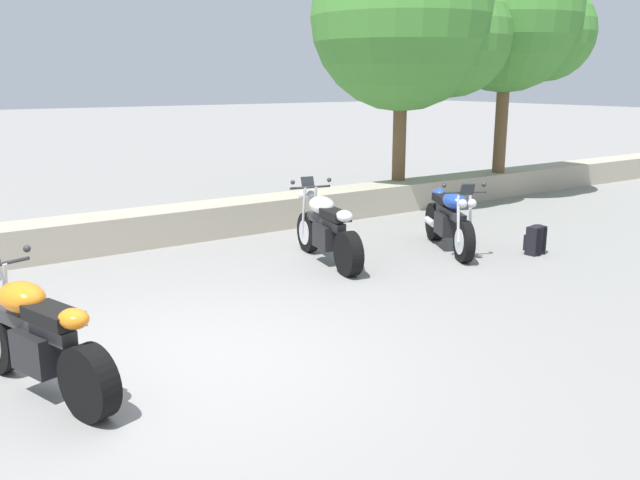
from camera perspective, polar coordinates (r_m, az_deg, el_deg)
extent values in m
plane|color=gray|center=(6.60, -10.73, -10.19)|extent=(120.00, 120.00, 0.00)
cube|color=#A89E89|center=(10.90, -21.06, 0.16)|extent=(36.00, 0.80, 0.55)
cylinder|color=black|center=(5.67, -19.13, -11.44)|extent=(0.36, 0.65, 0.62)
cube|color=black|center=(6.16, -22.66, -8.67)|extent=(0.45, 0.55, 0.34)
cube|color=#2D2D30|center=(6.18, -23.29, -6.70)|extent=(0.47, 1.09, 0.12)
ellipsoid|color=orange|center=(6.24, -24.16, -4.46)|extent=(0.48, 0.60, 0.26)
cube|color=black|center=(5.85, -21.86, -6.01)|extent=(0.42, 0.61, 0.12)
ellipsoid|color=orange|center=(5.59, -20.32, -6.34)|extent=(0.29, 0.33, 0.16)
cylinder|color=silver|center=(5.91, -19.16, -9.84)|extent=(0.22, 0.40, 0.11)
cylinder|color=silver|center=(6.74, -25.29, -4.72)|extent=(0.09, 0.17, 0.73)
sphere|color=#2D2D30|center=(6.64, -23.77, -0.69)|extent=(0.07, 0.07, 0.07)
cylinder|color=black|center=(10.41, -1.00, 0.68)|extent=(0.25, 0.64, 0.62)
cylinder|color=black|center=(9.13, 2.45, -1.17)|extent=(0.29, 0.64, 0.62)
cylinder|color=silver|center=(10.41, -1.00, 0.68)|extent=(0.23, 0.41, 0.38)
cube|color=black|center=(9.70, 0.73, 0.32)|extent=(0.41, 0.53, 0.34)
cube|color=#2D2D30|center=(9.74, 0.49, 1.59)|extent=(0.35, 1.11, 0.12)
ellipsoid|color=white|center=(9.83, 0.14, 3.01)|extent=(0.43, 0.58, 0.26)
cube|color=black|center=(9.41, 1.31, 2.16)|extent=(0.36, 0.60, 0.12)
ellipsoid|color=white|center=(9.14, 2.10, 2.06)|extent=(0.27, 0.32, 0.16)
cylinder|color=#2D2D30|center=(10.20, -0.85, 4.53)|extent=(0.65, 0.16, 0.04)
sphere|color=silver|center=(10.32, -1.50, 3.85)|extent=(0.13, 0.13, 0.13)
sphere|color=silver|center=(10.37, -0.79, 3.91)|extent=(0.13, 0.13, 0.13)
cube|color=#26282D|center=(10.28, -1.06, 4.95)|extent=(0.21, 0.13, 0.18)
cylinder|color=silver|center=(9.40, 2.69, -0.44)|extent=(0.18, 0.39, 0.11)
cylinder|color=silver|center=(10.26, -1.39, 2.55)|extent=(0.07, 0.17, 0.73)
cylinder|color=silver|center=(10.33, -0.47, 2.63)|extent=(0.07, 0.17, 0.73)
sphere|color=#2D2D30|center=(10.04, -2.35, 4.96)|extent=(0.07, 0.07, 0.07)
sphere|color=#2D2D30|center=(10.26, 0.79, 5.16)|extent=(0.07, 0.07, 0.07)
cylinder|color=black|center=(10.03, 12.21, -0.12)|extent=(0.41, 0.62, 0.62)
cylinder|color=black|center=(11.36, 9.84, 1.58)|extent=(0.44, 0.63, 0.62)
cylinder|color=silver|center=(10.03, 12.21, -0.12)|extent=(0.32, 0.42, 0.38)
cube|color=black|center=(10.72, 10.90, 1.36)|extent=(0.50, 0.57, 0.34)
cube|color=#2D2D30|center=(10.59, 11.11, 2.31)|extent=(0.63, 1.04, 0.12)
ellipsoid|color=#2347A8|center=(10.41, 11.42, 3.33)|extent=(0.54, 0.62, 0.26)
cube|color=black|center=(10.87, 10.61, 3.47)|extent=(0.49, 0.62, 0.12)
ellipsoid|color=#2347A8|center=(11.14, 10.15, 3.95)|extent=(0.32, 0.35, 0.16)
cylinder|color=#2D2D30|center=(9.96, 12.27, 4.01)|extent=(0.60, 0.33, 0.04)
sphere|color=silver|center=(9.88, 12.88, 3.08)|extent=(0.13, 0.13, 0.13)
sphere|color=silver|center=(9.83, 12.11, 3.07)|extent=(0.13, 0.13, 0.13)
cube|color=#26282D|center=(9.86, 12.48, 4.26)|extent=(0.22, 0.18, 0.18)
cylinder|color=silver|center=(11.08, 9.42, 1.56)|extent=(0.27, 0.39, 0.11)
cylinder|color=silver|center=(10.02, 12.73, 1.95)|extent=(0.11, 0.17, 0.73)
cylinder|color=silver|center=(9.96, 11.75, 1.93)|extent=(0.11, 0.17, 0.73)
sphere|color=#2D2D30|center=(10.09, 13.84, 4.62)|extent=(0.07, 0.07, 0.07)
sphere|color=#2D2D30|center=(9.89, 10.58, 4.61)|extent=(0.07, 0.07, 0.07)
cube|color=black|center=(10.78, 17.97, -0.03)|extent=(0.32, 0.22, 0.44)
cube|color=black|center=(10.84, 17.44, -0.13)|extent=(0.24, 0.08, 0.24)
ellipsoid|color=black|center=(10.73, 18.05, 1.06)|extent=(0.30, 0.20, 0.08)
cube|color=black|center=(10.65, 18.23, -0.10)|extent=(0.05, 0.04, 0.37)
cube|color=black|center=(10.79, 18.68, 0.04)|extent=(0.05, 0.04, 0.37)
cylinder|color=brown|center=(14.20, 6.81, 8.90)|extent=(0.28, 0.28, 1.90)
sphere|color=#428433|center=(14.21, 7.08, 18.38)|extent=(3.73, 3.73, 3.73)
sphere|color=#428433|center=(14.34, 11.21, 16.69)|extent=(2.43, 2.43, 2.43)
cylinder|color=brown|center=(15.81, 15.23, 9.54)|extent=(0.28, 0.28, 2.19)
sphere|color=#428433|center=(15.83, 15.77, 17.90)|extent=(3.24, 3.24, 3.24)
sphere|color=#428433|center=(16.07, 18.82, 16.46)|extent=(2.11, 2.11, 2.11)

